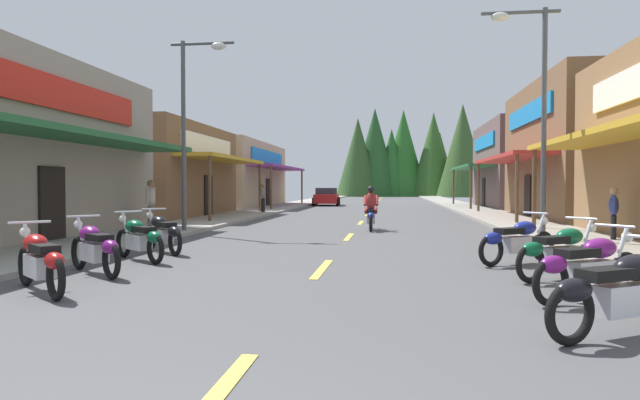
# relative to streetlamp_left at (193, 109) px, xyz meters

# --- Properties ---
(ground) EXTENTS (10.09, 94.91, 0.10)m
(ground) POSITION_rel_streetlamp_left_xyz_m (5.13, 16.99, -4.13)
(ground) COLOR #4C4C4F
(sidewalk_left) EXTENTS (2.78, 94.91, 0.12)m
(sidewalk_left) POSITION_rel_streetlamp_left_xyz_m (-1.31, 16.99, -4.02)
(sidewalk_left) COLOR #9E9991
(sidewalk_left) RESTS_ON ground
(sidewalk_right) EXTENTS (2.78, 94.91, 0.12)m
(sidewalk_right) POSITION_rel_streetlamp_left_xyz_m (11.57, 16.99, -4.02)
(sidewalk_right) COLOR gray
(sidewalk_right) RESTS_ON ground
(centerline_dashes) EXTENTS (0.16, 72.44, 0.01)m
(centerline_dashes) POSITION_rel_streetlamp_left_xyz_m (5.13, 23.24, -4.07)
(centerline_dashes) COLOR #E0C64C
(centerline_dashes) RESTS_ON ground
(storefront_left_middle) EXTENTS (10.39, 10.14, 4.61)m
(storefront_left_middle) POSITION_rel_streetlamp_left_xyz_m (-6.95, 9.24, -1.77)
(storefront_left_middle) COLOR brown
(storefront_left_middle) RESTS_ON ground
(storefront_left_far) EXTENTS (9.90, 13.74, 4.73)m
(storefront_left_far) POSITION_rel_streetlamp_left_xyz_m (-6.71, 22.54, -1.71)
(storefront_left_far) COLOR tan
(storefront_left_far) RESTS_ON ground
(storefront_right_middle) EXTENTS (10.28, 11.26, 6.44)m
(storefront_right_middle) POSITION_rel_streetlamp_left_xyz_m (17.17, 10.23, -0.86)
(storefront_right_middle) COLOR brown
(storefront_right_middle) RESTS_ON ground
(storefront_right_far) EXTENTS (8.15, 11.24, 5.98)m
(storefront_right_far) POSITION_rel_streetlamp_left_xyz_m (16.10, 23.01, -1.09)
(storefront_right_far) COLOR brown
(storefront_right_far) RESTS_ON ground
(streetlamp_left) EXTENTS (2.11, 0.30, 6.28)m
(streetlamp_left) POSITION_rel_streetlamp_left_xyz_m (0.00, 0.00, 0.00)
(streetlamp_left) COLOR #474C51
(streetlamp_left) RESTS_ON ground
(streetlamp_right) EXTENTS (2.11, 0.30, 6.44)m
(streetlamp_right) POSITION_rel_streetlamp_left_xyz_m (10.26, -1.43, 0.09)
(streetlamp_right) COLOR #474C51
(streetlamp_right) RESTS_ON ground
(motorcycle_parked_right_0) EXTENTS (1.88, 1.20, 1.04)m
(motorcycle_parked_right_0) POSITION_rel_streetlamp_left_xyz_m (8.79, -11.18, -3.59)
(motorcycle_parked_right_0) COLOR black
(motorcycle_parked_right_0) RESTS_ON ground
(motorcycle_parked_right_1) EXTENTS (1.84, 1.27, 1.04)m
(motorcycle_parked_right_1) POSITION_rel_streetlamp_left_xyz_m (9.09, -9.34, -3.59)
(motorcycle_parked_right_1) COLOR black
(motorcycle_parked_right_1) RESTS_ON ground
(motorcycle_parked_right_2) EXTENTS (1.79, 1.33, 1.04)m
(motorcycle_parked_right_2) POSITION_rel_streetlamp_left_xyz_m (9.25, -7.57, -3.59)
(motorcycle_parked_right_2) COLOR black
(motorcycle_parked_right_2) RESTS_ON ground
(motorcycle_parked_right_3) EXTENTS (1.78, 1.36, 1.04)m
(motorcycle_parked_right_3) POSITION_rel_streetlamp_left_xyz_m (8.93, -5.78, -3.59)
(motorcycle_parked_right_3) COLOR black
(motorcycle_parked_right_3) RESTS_ON ground
(motorcycle_parked_left_0) EXTENTS (1.69, 1.46, 1.04)m
(motorcycle_parked_left_0) POSITION_rel_streetlamp_left_xyz_m (1.31, -9.78, -3.59)
(motorcycle_parked_left_0) COLOR black
(motorcycle_parked_left_0) RESTS_ON ground
(motorcycle_parked_left_1) EXTENTS (1.72, 1.44, 1.04)m
(motorcycle_parked_left_1) POSITION_rel_streetlamp_left_xyz_m (1.20, -8.10, -3.59)
(motorcycle_parked_left_1) COLOR black
(motorcycle_parked_left_1) RESTS_ON ground
(motorcycle_parked_left_2) EXTENTS (1.72, 1.43, 1.04)m
(motorcycle_parked_left_2) POSITION_rel_streetlamp_left_xyz_m (1.19, -6.34, -3.59)
(motorcycle_parked_left_2) COLOR black
(motorcycle_parked_left_2) RESTS_ON ground
(motorcycle_parked_left_3) EXTENTS (1.59, 1.57, 1.04)m
(motorcycle_parked_left_3) POSITION_rel_streetlamp_left_xyz_m (1.10, -4.97, -3.59)
(motorcycle_parked_left_3) COLOR black
(motorcycle_parked_left_3) RESTS_ON ground
(rider_cruising_lead) EXTENTS (0.60, 2.14, 1.57)m
(rider_cruising_lead) POSITION_rel_streetlamp_left_xyz_m (5.70, 2.24, -3.43)
(rider_cruising_lead) COLOR black
(rider_cruising_lead) RESTS_ON ground
(pedestrian_by_shop) EXTENTS (0.28, 0.57, 1.78)m
(pedestrian_by_shop) POSITION_rel_streetlamp_left_xyz_m (-1.85, 0.85, -3.04)
(pedestrian_by_shop) COLOR #726659
(pedestrian_by_shop) RESTS_ON ground
(pedestrian_browsing) EXTENTS (0.31, 0.56, 1.75)m
(pedestrian_browsing) POSITION_rel_streetlamp_left_xyz_m (-0.65, 12.53, -3.06)
(pedestrian_browsing) COLOR black
(pedestrian_browsing) RESTS_ON ground
(pedestrian_waiting) EXTENTS (0.36, 0.55, 1.54)m
(pedestrian_waiting) POSITION_rel_streetlamp_left_xyz_m (12.43, -1.38, -3.20)
(pedestrian_waiting) COLOR black
(pedestrian_waiting) RESTS_ON ground
(parked_car_curbside) EXTENTS (2.28, 4.40, 1.40)m
(parked_car_curbside) POSITION_rel_streetlamp_left_xyz_m (1.29, 26.10, -3.39)
(parked_car_curbside) COLOR #B21919
(parked_car_curbside) RESTS_ON ground
(treeline_backdrop) EXTENTS (21.59, 12.00, 13.08)m
(treeline_backdrop) POSITION_rel_streetlamp_left_xyz_m (8.92, 64.35, 2.02)
(treeline_backdrop) COLOR #2C4C23
(treeline_backdrop) RESTS_ON ground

